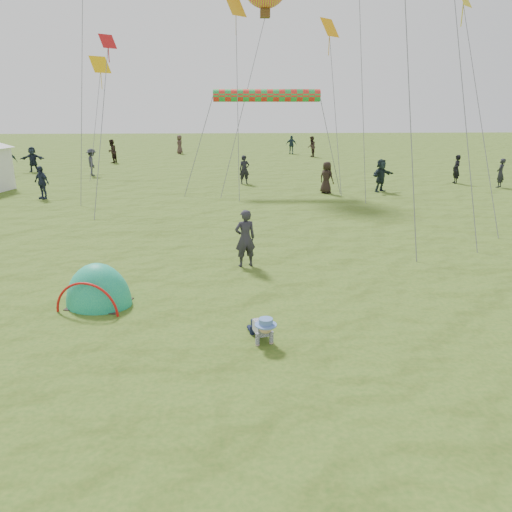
{
  "coord_description": "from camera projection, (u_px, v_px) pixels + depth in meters",
  "views": [
    {
      "loc": [
        -0.13,
        -9.42,
        4.53
      ],
      "look_at": [
        0.44,
        2.01,
        1.0
      ],
      "focal_mm": 35.0,
      "sensor_mm": 36.0,
      "label": 1
    }
  ],
  "objects": [
    {
      "name": "crowd_person_11",
      "position": [
        381.0,
        175.0,
        26.24
      ],
      "size": [
        1.58,
        1.36,
        1.72
      ],
      "primitive_type": "imported",
      "rotation": [
        0.0,
        0.0,
        0.64
      ],
      "color": "#1A252A",
      "rests_on": "ground"
    },
    {
      "name": "diamond_kite_2",
      "position": [
        236.0,
        7.0,
        25.94
      ],
      "size": [
        1.16,
        1.16,
        0.95
      ],
      "primitive_type": "plane",
      "rotation": [
        1.05,
        0.0,
        0.79
      ],
      "color": "gold"
    },
    {
      "name": "crawling_toddler",
      "position": [
        262.0,
        327.0,
        9.8
      ],
      "size": [
        0.71,
        0.88,
        0.59
      ],
      "primitive_type": null,
      "rotation": [
        0.0,
        0.0,
        0.23
      ],
      "color": "black",
      "rests_on": "ground"
    },
    {
      "name": "crowd_person_12",
      "position": [
        244.0,
        170.0,
        28.78
      ],
      "size": [
        0.67,
        0.5,
        1.64
      ],
      "primitive_type": "imported",
      "rotation": [
        0.0,
        0.0,
        0.2
      ],
      "color": "black",
      "rests_on": "ground"
    },
    {
      "name": "standing_adult",
      "position": [
        245.0,
        238.0,
        14.19
      ],
      "size": [
        0.69,
        0.55,
        1.66
      ],
      "primitive_type": "imported",
      "rotation": [
        0.0,
        0.0,
        3.42
      ],
      "color": "#28262F",
      "rests_on": "ground"
    },
    {
      "name": "rainbow_tube_kite",
      "position": [
        267.0,
        95.0,
        25.81
      ],
      "size": [
        5.54,
        0.64,
        0.64
      ],
      "primitive_type": "cylinder",
      "rotation": [
        0.0,
        1.57,
        0.0
      ],
      "color": "red"
    },
    {
      "name": "ground",
      "position": [
        240.0,
        331.0,
        10.33
      ],
      "size": [
        140.0,
        140.0,
        0.0
      ],
      "primitive_type": "plane",
      "color": "#325318"
    },
    {
      "name": "crowd_person_6",
      "position": [
        500.0,
        173.0,
        27.56
      ],
      "size": [
        0.69,
        0.68,
        1.6
      ],
      "primitive_type": "imported",
      "rotation": [
        0.0,
        0.0,
        3.9
      ],
      "color": "black",
      "rests_on": "ground"
    },
    {
      "name": "diamond_kite_1",
      "position": [
        330.0,
        27.0,
        27.47
      ],
      "size": [
        1.22,
        1.22,
        1.0
      ],
      "primitive_type": "plane",
      "rotation": [
        1.05,
        0.0,
        0.79
      ],
      "color": "#FC9F06"
    },
    {
      "name": "crowd_person_5",
      "position": [
        33.0,
        159.0,
        33.76
      ],
      "size": [
        1.62,
        0.7,
        1.69
      ],
      "primitive_type": "imported",
      "rotation": [
        0.0,
        0.0,
        0.13
      ],
      "color": "#1A2232",
      "rests_on": "ground"
    },
    {
      "name": "crowd_person_14",
      "position": [
        8.0,
        162.0,
        32.08
      ],
      "size": [
        1.14,
        0.82,
        1.79
      ],
      "primitive_type": "imported",
      "rotation": [
        0.0,
        0.0,
        0.41
      ],
      "color": "#263544",
      "rests_on": "ground"
    },
    {
      "name": "crowd_person_4",
      "position": [
        327.0,
        178.0,
        25.82
      ],
      "size": [
        0.93,
        0.92,
        1.63
      ],
      "primitive_type": "imported",
      "rotation": [
        0.0,
        0.0,
        2.37
      ],
      "color": "black",
      "rests_on": "ground"
    },
    {
      "name": "crowd_person_1",
      "position": [
        112.0,
        151.0,
        38.85
      ],
      "size": [
        0.88,
        1.02,
        1.8
      ],
      "primitive_type": "imported",
      "rotation": [
        0.0,
        0.0,
        4.45
      ],
      "color": "black",
      "rests_on": "ground"
    },
    {
      "name": "crowd_person_10",
      "position": [
        180.0,
        144.0,
        45.87
      ],
      "size": [
        0.61,
        0.87,
        1.69
      ],
      "primitive_type": "imported",
      "rotation": [
        0.0,
        0.0,
        4.81
      ],
      "color": "#44322D",
      "rests_on": "ground"
    },
    {
      "name": "crowd_person_8",
      "position": [
        42.0,
        183.0,
        24.27
      ],
      "size": [
        1.01,
        0.82,
        1.6
      ],
      "primitive_type": "imported",
      "rotation": [
        0.0,
        0.0,
        5.74
      ],
      "color": "#232B43",
      "rests_on": "ground"
    },
    {
      "name": "crowd_person_2",
      "position": [
        291.0,
        145.0,
        45.73
      ],
      "size": [
        1.02,
        0.54,
        1.66
      ],
      "primitive_type": "imported",
      "rotation": [
        0.0,
        0.0,
        6.14
      ],
      "color": "#253B47",
      "rests_on": "ground"
    },
    {
      "name": "crowd_person_7",
      "position": [
        311.0,
        147.0,
        43.15
      ],
      "size": [
        0.87,
        1.0,
        1.76
      ],
      "primitive_type": "imported",
      "rotation": [
        0.0,
        0.0,
        4.44
      ],
      "color": "#2F231E",
      "rests_on": "ground"
    },
    {
      "name": "crowd_person_9",
      "position": [
        92.0,
        162.0,
        32.05
      ],
      "size": [
        0.97,
        1.26,
        1.72
      ],
      "primitive_type": "imported",
      "rotation": [
        0.0,
        0.0,
        1.91
      ],
      "color": "#2B2D36",
      "rests_on": "ground"
    },
    {
      "name": "popup_tent",
      "position": [
        100.0,
        304.0,
        11.69
      ],
      "size": [
        1.8,
        1.6,
        2.0
      ],
      "primitive_type": "ellipsoid",
      "rotation": [
        0.0,
        0.0,
        -0.24
      ],
      "color": "#087C6F",
      "rests_on": "ground"
    },
    {
      "name": "diamond_kite_7",
      "position": [
        100.0,
        65.0,
        32.74
      ],
      "size": [
        1.31,
        1.31,
        1.07
      ],
      "primitive_type": "plane",
      "rotation": [
        1.05,
        0.0,
        0.79
      ],
      "color": "#FDBB07"
    },
    {
      "name": "diamond_kite_0",
      "position": [
        108.0,
        41.0,
        22.75
      ],
      "size": [
        0.77,
        0.77,
        0.63
      ],
      "primitive_type": "plane",
      "rotation": [
        1.05,
        0.0,
        0.79
      ],
      "color": "red"
    },
    {
      "name": "crowd_person_0",
      "position": [
        456.0,
        169.0,
        28.99
      ],
      "size": [
        0.41,
        0.61,
        1.64
      ],
      "primitive_type": "imported",
      "rotation": [
        0.0,
        0.0,
        4.69
      ],
      "color": "black",
      "rests_on": "ground"
    }
  ]
}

